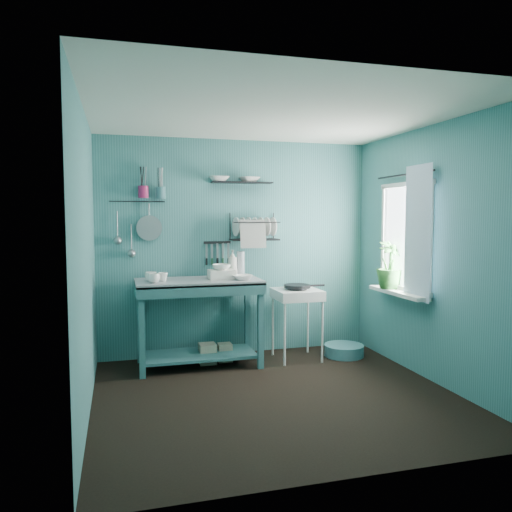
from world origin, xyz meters
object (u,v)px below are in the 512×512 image
object	(u,v)px
work_counter	(199,323)
hotplate_stand	(297,324)
mug_right	(151,277)
wash_tub	(222,274)
utensil_cup_magenta	(143,192)
storage_tin_large	(207,354)
floor_basin	(344,350)
frying_pan	(297,286)
utensil_cup_teal	(161,193)
water_bottle	(241,264)
storage_tin_small	(225,352)
dish_rack	(254,227)
mug_mid	(163,277)
mug_left	(154,278)
colander	(149,228)
potted_plant	(390,265)
soap_bottle	(232,263)

from	to	relation	value
work_counter	hotplate_stand	xyz separation A→B (m)	(1.11, -0.04, -0.07)
mug_right	wash_tub	size ratio (longest dim) A/B	0.44
utensil_cup_magenta	storage_tin_large	xyz separation A→B (m)	(0.65, -0.28, -1.77)
work_counter	floor_basin	distance (m)	1.73
frying_pan	hotplate_stand	bearing A→B (deg)	0.00
utensil_cup_teal	storage_tin_large	xyz separation A→B (m)	(0.46, -0.28, -1.76)
water_bottle	storage_tin_small	xyz separation A→B (m)	(-0.22, -0.14, -0.98)
dish_rack	mug_right	bearing A→B (deg)	-168.17
mug_mid	dish_rack	size ratio (longest dim) A/B	0.18
dish_rack	utensil_cup_magenta	bearing A→B (deg)	176.38
wash_tub	frying_pan	distance (m)	0.88
frying_pan	storage_tin_small	world-z (taller)	frying_pan
utensil_cup_magenta	storage_tin_large	size ratio (longest dim) A/B	0.59
water_bottle	storage_tin_large	size ratio (longest dim) A/B	1.27
mug_left	mug_right	size ratio (longest dim) A/B	1.00
utensil_cup_teal	colander	bearing A→B (deg)	166.84
frying_pan	dish_rack	bearing A→B (deg)	142.24
mug_left	mug_right	world-z (taller)	same
colander	storage_tin_large	size ratio (longest dim) A/B	1.27
mug_right	potted_plant	distance (m)	2.57
colander	floor_basin	bearing A→B (deg)	-11.39
mug_right	water_bottle	bearing A→B (deg)	12.17
work_counter	frying_pan	bearing A→B (deg)	-1.39
work_counter	utensil_cup_magenta	xyz separation A→B (m)	(-0.55, 0.33, 1.41)
work_counter	frying_pan	world-z (taller)	work_counter
hotplate_stand	colander	size ratio (longest dim) A/B	2.84
work_counter	mug_left	distance (m)	0.72
mug_right	dish_rack	bearing A→B (deg)	13.15
mug_right	floor_basin	xyz separation A→B (m)	(2.18, -0.08, -0.92)
utensil_cup_teal	storage_tin_small	xyz separation A→B (m)	(0.66, -0.25, -1.77)
mug_mid	utensil_cup_teal	world-z (taller)	utensil_cup_teal
dish_rack	hotplate_stand	bearing A→B (deg)	-39.09
colander	floor_basin	size ratio (longest dim) A/B	0.61
wash_tub	water_bottle	distance (m)	0.37
wash_tub	floor_basin	world-z (taller)	wash_tub
mug_mid	mug_left	bearing A→B (deg)	-135.00
mug_mid	soap_bottle	distance (m)	0.85
work_counter	floor_basin	bearing A→B (deg)	-2.02
mug_right	colander	distance (m)	0.62
water_bottle	work_counter	bearing A→B (deg)	-157.07
soap_bottle	wash_tub	bearing A→B (deg)	-127.69
hotplate_stand	mug_left	bearing A→B (deg)	175.86
colander	wash_tub	bearing A→B (deg)	-27.29
mug_right	utensil_cup_magenta	xyz separation A→B (m)	(-0.05, 0.33, 0.90)
storage_tin_large	storage_tin_small	distance (m)	0.20
dish_rack	floor_basin	distance (m)	1.77
water_bottle	hotplate_stand	xyz separation A→B (m)	(0.59, -0.26, -0.68)
floor_basin	utensil_cup_magenta	bearing A→B (deg)	169.65
storage_tin_small	floor_basin	bearing A→B (deg)	-6.46
soap_bottle	storage_tin_small	world-z (taller)	soap_bottle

